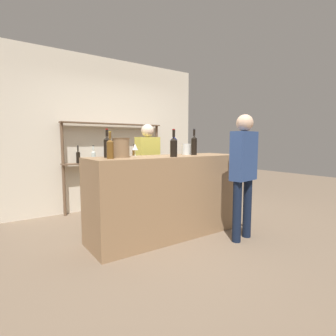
# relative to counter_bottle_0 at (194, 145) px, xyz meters

# --- Properties ---
(ground_plane) EXTENTS (16.00, 16.00, 0.00)m
(ground_plane) POSITION_rel_counter_bottle_0_xyz_m (-0.44, 0.01, -1.22)
(ground_plane) COLOR #7A6651
(bar_counter) EXTENTS (2.14, 0.67, 1.08)m
(bar_counter) POSITION_rel_counter_bottle_0_xyz_m (-0.44, 0.01, -0.68)
(bar_counter) COLOR #997551
(bar_counter) RESTS_ON ground_plane
(back_wall) EXTENTS (3.74, 0.12, 2.80)m
(back_wall) POSITION_rel_counter_bottle_0_xyz_m (-0.44, 1.95, 0.18)
(back_wall) COLOR beige
(back_wall) RESTS_ON ground_plane
(back_shelf) EXTENTS (1.92, 0.18, 1.60)m
(back_shelf) POSITION_rel_counter_bottle_0_xyz_m (-0.42, 1.77, -0.16)
(back_shelf) COLOR brown
(back_shelf) RESTS_ON ground_plane
(counter_bottle_0) EXTENTS (0.08, 0.08, 0.37)m
(counter_bottle_0) POSITION_rel_counter_bottle_0_xyz_m (0.00, 0.00, 0.00)
(counter_bottle_0) COLOR black
(counter_bottle_0) RESTS_ON bar_counter
(counter_bottle_1) EXTENTS (0.08, 0.08, 0.30)m
(counter_bottle_1) POSITION_rel_counter_bottle_0_xyz_m (-1.29, -0.08, -0.03)
(counter_bottle_1) COLOR brown
(counter_bottle_1) RESTS_ON bar_counter
(counter_bottle_2) EXTENTS (0.09, 0.09, 0.34)m
(counter_bottle_2) POSITION_rel_counter_bottle_0_xyz_m (-0.29, 0.08, -0.01)
(counter_bottle_2) COLOR #0F1956
(counter_bottle_2) RESTS_ON bar_counter
(counter_bottle_3) EXTENTS (0.09, 0.09, 0.35)m
(counter_bottle_3) POSITION_rel_counter_bottle_0_xyz_m (-0.51, -0.21, -0.01)
(counter_bottle_3) COLOR black
(counter_bottle_3) RESTS_ON bar_counter
(counter_bottle_4) EXTENTS (0.08, 0.08, 0.34)m
(counter_bottle_4) POSITION_rel_counter_bottle_0_xyz_m (-1.24, 0.14, -0.01)
(counter_bottle_4) COLOR black
(counter_bottle_4) RESTS_ON bar_counter
(wine_glass) EXTENTS (0.08, 0.08, 0.16)m
(wine_glass) POSITION_rel_counter_bottle_0_xyz_m (-0.83, 0.21, -0.03)
(wine_glass) COLOR silver
(wine_glass) RESTS_ON bar_counter
(ice_bucket) EXTENTS (0.22, 0.22, 0.24)m
(ice_bucket) POSITION_rel_counter_bottle_0_xyz_m (-1.09, 0.08, -0.03)
(ice_bucket) COLOR #846647
(ice_bucket) RESTS_ON bar_counter
(cork_jar) EXTENTS (0.13, 0.13, 0.16)m
(cork_jar) POSITION_rel_counter_bottle_0_xyz_m (-0.03, 0.13, -0.07)
(cork_jar) COLOR silver
(cork_jar) RESTS_ON bar_counter
(server_behind_counter) EXTENTS (0.41, 0.22, 1.54)m
(server_behind_counter) POSITION_rel_counter_bottle_0_xyz_m (-0.31, 0.77, -0.31)
(server_behind_counter) COLOR brown
(server_behind_counter) RESTS_ON ground_plane
(customer_right) EXTENTS (0.42, 0.23, 1.61)m
(customer_right) POSITION_rel_counter_bottle_0_xyz_m (0.25, -0.68, -0.27)
(customer_right) COLOR #121C33
(customer_right) RESTS_ON ground_plane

